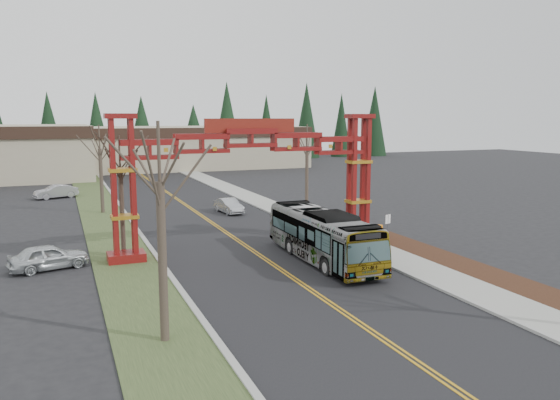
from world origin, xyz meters
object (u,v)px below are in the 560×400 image
parked_car_far_a (56,192)px  barrel_north (345,222)px  gateway_arch (251,160)px  bare_tree_median_near (160,183)px  barrel_mid (357,229)px  bare_tree_median_far (100,149)px  silver_sedan (229,206)px  parked_car_near_a (49,257)px  transit_bus (322,236)px  barrel_south (379,231)px  bare_tree_median_mid (120,168)px  retail_building_east (190,147)px  street_sign (388,224)px  bare_tree_right_far (307,147)px

parked_car_far_a → barrel_north: (21.07, -25.94, -0.20)m
barrel_north → parked_car_far_a: bearing=129.1°
gateway_arch → bare_tree_median_near: (-8.00, -12.77, 0.27)m
barrel_mid → bare_tree_median_far: bearing=135.2°
gateway_arch → silver_sedan: bearing=79.1°
parked_car_near_a → bare_tree_median_near: bearing=-176.3°
transit_bus → barrel_south: 7.97m
barrel_mid → transit_bus: bearing=-135.1°
bare_tree_median_far → barrel_south: bare_tree_median_far is taller
gateway_arch → bare_tree_median_mid: 8.12m
retail_building_east → barrel_south: (-0.20, -62.00, -3.04)m
parked_car_far_a → street_sign: 38.54m
silver_sedan → barrel_mid: 13.98m
bare_tree_median_far → bare_tree_right_far: size_ratio=1.00×
barrel_mid → gateway_arch: bearing=-170.5°
gateway_arch → barrel_mid: (8.84, 1.48, -5.53)m
transit_bus → bare_tree_median_near: size_ratio=1.31×
transit_bus → barrel_north: transit_bus is taller
silver_sedan → bare_tree_median_far: bearing=151.6°
parked_car_near_a → parked_car_far_a: 29.80m
parked_car_far_a → bare_tree_median_mid: size_ratio=0.58×
bare_tree_median_near → street_sign: size_ratio=3.84×
parked_car_far_a → barrel_mid: bearing=16.6°
silver_sedan → barrel_mid: bearing=-70.8°
barrel_south → barrel_north: 3.97m
barrel_mid → bare_tree_right_far: bearing=84.2°
transit_bus → street_sign: size_ratio=5.03×
bare_tree_median_near → parked_car_far_a: bearing=95.3°
gateway_arch → bare_tree_right_far: size_ratio=2.27×
parked_car_far_a → bare_tree_right_far: bare_tree_right_far is taller
bare_tree_right_far → barrel_south: bearing=-90.9°
retail_building_east → bare_tree_right_far: size_ratio=4.73×
transit_bus → barrel_north: size_ratio=10.50×
bare_tree_median_mid → barrel_mid: size_ratio=8.33×
barrel_mid → barrel_south: bearing=-57.9°
retail_building_east → barrel_north: 58.17m
transit_bus → bare_tree_median_far: bearing=116.8°
parked_car_far_a → bare_tree_median_mid: (3.96, -28.44, 4.88)m
gateway_arch → silver_sedan: 15.24m
gateway_arch → bare_tree_median_near: size_ratio=2.13×
gateway_arch → barrel_south: size_ratio=19.14×
bare_tree_median_near → street_sign: 20.11m
transit_bus → bare_tree_median_near: 14.77m
retail_building_east → street_sign: (-1.24, -64.64, -1.91)m
transit_bus → bare_tree_right_far: size_ratio=1.40×
bare_tree_median_far → barrel_mid: 24.34m
barrel_north → street_sign: bearing=-93.0°
retail_building_east → transit_bus: retail_building_east is taller
bare_tree_median_mid → bare_tree_right_far: bare_tree_right_far is taller
bare_tree_median_mid → street_sign: bare_tree_median_mid is taller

